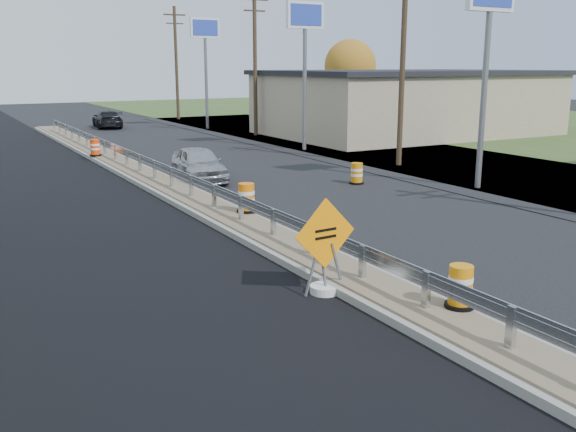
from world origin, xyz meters
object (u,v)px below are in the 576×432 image
caution_sign (325,270)px  barrel_median_mid (246,198)px  barrel_shoulder_near (357,174)px  car_silver (199,164)px  car_dark_far (107,119)px  barrel_median_near (460,287)px  barrel_median_far (95,148)px

caution_sign → barrel_median_mid: (1.45, 6.70, 0.14)m
barrel_median_mid → barrel_shoulder_near: (6.45, 3.29, -0.25)m
barrel_median_mid → car_silver: bearing=79.9°
barrel_shoulder_near → car_dark_far: car_dark_far is taller
caution_sign → barrel_median_mid: 6.86m
barrel_median_near → barrel_shoulder_near: (6.45, 12.37, -0.22)m
caution_sign → barrel_median_far: caution_sign is taller
caution_sign → barrel_median_far: (0.35, 21.58, 0.11)m
barrel_median_near → car_silver: bearing=85.6°
car_silver → car_dark_far: (2.46, 24.66, -0.04)m
barrel_median_mid → car_dark_far: (3.71, 31.69, -0.00)m
barrel_median_near → car_silver: size_ratio=0.20×
barrel_median_mid → car_silver: 7.14m
barrel_median_mid → car_dark_far: size_ratio=0.20×
barrel_median_far → car_dark_far: 17.48m
barrel_median_mid → car_silver: size_ratio=0.22×
caution_sign → car_silver: caution_sign is taller
car_silver → car_dark_far: car_silver is taller
car_silver → barrel_median_mid: bearing=-93.6°
barrel_median_near → barrel_median_far: bearing=92.6°
barrel_median_mid → barrel_shoulder_near: 7.25m
caution_sign → car_silver: size_ratio=0.50×
caution_sign → barrel_shoulder_near: size_ratio=2.41×
car_silver → caution_sign: bearing=-94.6°
caution_sign → barrel_median_near: bearing=-62.4°
barrel_median_far → car_dark_far: (4.81, 16.80, 0.03)m
barrel_median_near → barrel_shoulder_near: barrel_median_near is taller
car_dark_far → barrel_median_far: bearing=80.3°
car_dark_far → barrel_median_near: bearing=91.1°
car_silver → car_dark_far: size_ratio=0.90×
barrel_median_mid → barrel_median_far: 14.93m
barrel_median_near → car_dark_far: bearing=84.8°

